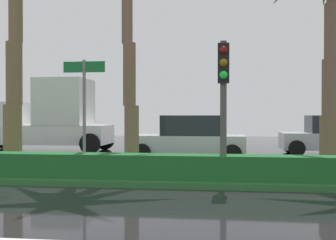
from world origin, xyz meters
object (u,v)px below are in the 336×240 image
at_px(street_name_sign, 84,101).
at_px(car_in_traffic_third, 333,136).
at_px(box_truck_lead, 45,119).
at_px(car_in_traffic_second, 189,139).
at_px(traffic_signal_median_right, 223,84).

distance_m(street_name_sign, car_in_traffic_third, 11.78).
distance_m(street_name_sign, box_truck_lead, 9.73).
bearing_deg(car_in_traffic_second, car_in_traffic_third, -155.64).
xyz_separation_m(traffic_signal_median_right, street_name_sign, (-3.56, 0.07, -0.41)).
bearing_deg(car_in_traffic_third, box_truck_lead, -1.23).
height_order(box_truck_lead, car_in_traffic_third, box_truck_lead).
relative_size(box_truck_lead, car_in_traffic_second, 1.49).
height_order(box_truck_lead, car_in_traffic_second, box_truck_lead).
distance_m(box_truck_lead, car_in_traffic_third, 13.30).
bearing_deg(car_in_traffic_third, car_in_traffic_second, 24.36).
bearing_deg(traffic_signal_median_right, box_truck_lead, 134.74).
relative_size(box_truck_lead, car_in_traffic_third, 1.49).
bearing_deg(street_name_sign, car_in_traffic_second, 66.43).
relative_size(traffic_signal_median_right, street_name_sign, 1.13).
relative_size(street_name_sign, car_in_traffic_third, 0.70).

